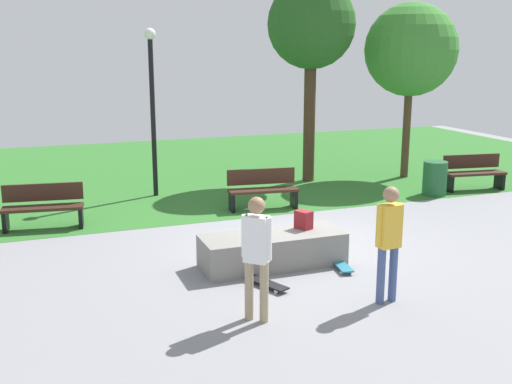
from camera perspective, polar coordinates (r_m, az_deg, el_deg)
name	(u,v)px	position (r m, az deg, el deg)	size (l,w,h in m)	color
ground_plane	(294,242)	(11.74, 3.57, -4.69)	(28.00, 28.00, 0.00)	gray
grass_lawn	(190,168)	(19.05, -6.20, 2.28)	(26.60, 12.10, 0.01)	#2D6B28
concrete_ledge	(273,250)	(10.42, 1.57, -5.42)	(2.45, 0.88, 0.55)	gray
backpack_on_ledge	(304,220)	(10.64, 4.47, -2.60)	(0.28, 0.20, 0.32)	maroon
skater_performing_trick	(389,235)	(8.92, 12.32, -3.99)	(0.43, 0.23, 1.73)	#3F5184
skater_watching	(257,249)	(8.13, 0.05, -5.38)	(0.37, 0.36, 1.73)	tan
skateboard_by_ledge	(267,283)	(9.57, 1.00, -8.51)	(0.50, 0.81, 0.08)	black
skateboard_spare	(340,264)	(10.47, 7.87, -6.69)	(0.31, 0.82, 0.08)	teal
park_bench_near_path	(474,172)	(16.90, 19.68, 1.81)	(1.65, 0.69, 0.91)	#331E14
park_bench_near_lamppost	(263,188)	(14.01, 0.62, 0.35)	(1.65, 0.67, 0.91)	#331E14
park_bench_far_right	(43,206)	(13.22, -19.28, -1.21)	(1.65, 0.69, 0.91)	#331E14
tree_young_birch	(411,50)	(17.74, 14.29, 12.71)	(2.55, 2.55, 4.85)	#4C3823
tree_broad_elm	(311,27)	(16.79, 5.18, 15.11)	(2.35, 2.35, 5.41)	#42301E
lamp_post	(152,96)	(15.20, -9.68, 8.86)	(0.28, 0.28, 4.09)	black
trash_bin	(435,178)	(15.99, 16.37, 1.24)	(0.60, 0.60, 0.86)	#1E592D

